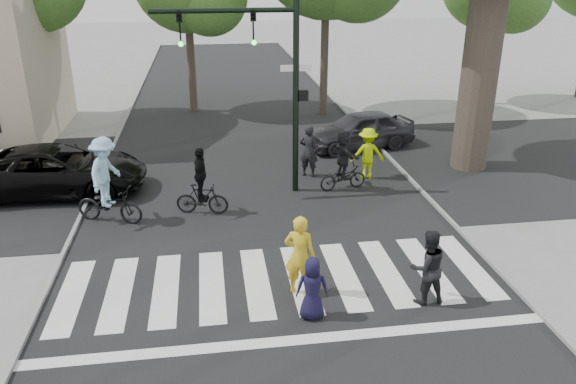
% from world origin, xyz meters
% --- Properties ---
extents(ground, '(120.00, 120.00, 0.00)m').
position_xyz_m(ground, '(0.00, 0.00, 0.00)').
color(ground, gray).
rests_on(ground, ground).
extents(road_stem, '(10.00, 70.00, 0.01)m').
position_xyz_m(road_stem, '(0.00, 5.00, 0.01)').
color(road_stem, black).
rests_on(road_stem, ground).
extents(road_cross, '(70.00, 10.00, 0.01)m').
position_xyz_m(road_cross, '(0.00, 8.00, 0.01)').
color(road_cross, black).
rests_on(road_cross, ground).
extents(curb_left, '(0.10, 70.00, 0.10)m').
position_xyz_m(curb_left, '(-5.05, 5.00, 0.05)').
color(curb_left, gray).
rests_on(curb_left, ground).
extents(curb_right, '(0.10, 70.00, 0.10)m').
position_xyz_m(curb_right, '(5.05, 5.00, 0.05)').
color(curb_right, gray).
rests_on(curb_right, ground).
extents(crosswalk, '(10.00, 3.85, 0.01)m').
position_xyz_m(crosswalk, '(0.00, 0.66, 0.01)').
color(crosswalk, silver).
rests_on(crosswalk, ground).
extents(traffic_signal, '(4.45, 0.29, 6.00)m').
position_xyz_m(traffic_signal, '(0.35, 6.20, 3.90)').
color(traffic_signal, black).
rests_on(traffic_signal, ground).
extents(pedestrian_woman, '(0.78, 0.66, 1.82)m').
position_xyz_m(pedestrian_woman, '(0.38, 0.43, 0.91)').
color(pedestrian_woman, gold).
rests_on(pedestrian_woman, ground).
extents(pedestrian_child, '(0.71, 0.52, 1.34)m').
position_xyz_m(pedestrian_child, '(0.47, -0.49, 0.67)').
color(pedestrian_child, black).
rests_on(pedestrian_child, ground).
extents(pedestrian_adult, '(0.85, 0.69, 1.65)m').
position_xyz_m(pedestrian_adult, '(2.92, -0.28, 0.82)').
color(pedestrian_adult, black).
rests_on(pedestrian_adult, ground).
extents(cyclist_left, '(2.01, 1.41, 2.41)m').
position_xyz_m(cyclist_left, '(-4.16, 4.71, 1.05)').
color(cyclist_left, black).
rests_on(cyclist_left, ground).
extents(cyclist_mid, '(1.54, 0.96, 1.94)m').
position_xyz_m(cyclist_mid, '(-1.67, 4.89, 0.80)').
color(cyclist_mid, black).
rests_on(cyclist_mid, ground).
extents(cyclist_right, '(1.58, 1.47, 1.92)m').
position_xyz_m(cyclist_right, '(2.69, 6.11, 0.85)').
color(cyclist_right, black).
rests_on(cyclist_right, ground).
extents(car_suv, '(5.44, 2.70, 1.48)m').
position_xyz_m(car_suv, '(-6.04, 7.06, 0.74)').
color(car_suv, black).
rests_on(car_suv, ground).
extents(car_grey, '(4.43, 2.51, 1.42)m').
position_xyz_m(car_grey, '(4.30, 10.14, 0.71)').
color(car_grey, '#323137').
rests_on(car_grey, ground).
extents(bystander_hivis, '(1.13, 0.69, 1.69)m').
position_xyz_m(bystander_hivis, '(3.70, 6.97, 0.85)').
color(bystander_hivis, '#B6E903').
rests_on(bystander_hivis, ground).
extents(bystander_dark, '(0.76, 0.67, 1.76)m').
position_xyz_m(bystander_dark, '(1.83, 7.40, 0.88)').
color(bystander_dark, black).
rests_on(bystander_dark, ground).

